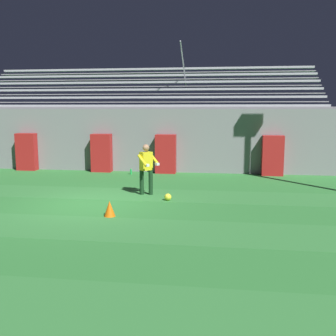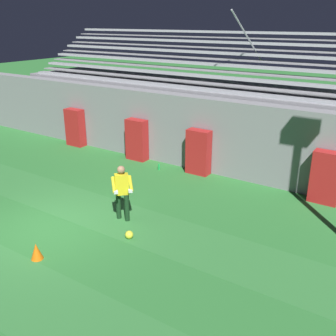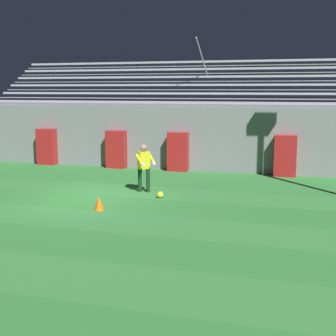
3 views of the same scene
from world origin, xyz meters
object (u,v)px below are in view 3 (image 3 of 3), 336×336
object	(u,v)px
padding_pillar_gate_right	(178,152)
traffic_cone	(99,203)
water_bottle	(143,169)
padding_pillar_far_right	(285,156)
padding_pillar_far_left	(47,147)
soccer_ball	(160,195)
padding_pillar_gate_left	(116,149)
goalkeeper	(144,165)

from	to	relation	value
padding_pillar_gate_right	traffic_cone	xyz separation A→B (m)	(-0.49, -7.15, -0.64)
water_bottle	padding_pillar_far_right	bearing A→B (deg)	4.92
padding_pillar_far_left	water_bottle	world-z (taller)	padding_pillar_far_left
traffic_cone	water_bottle	xyz separation A→B (m)	(-0.96, 6.64, -0.09)
traffic_cone	water_bottle	size ratio (longest dim) A/B	1.75
soccer_ball	water_bottle	xyz separation A→B (m)	(-2.24, 4.65, 0.01)
padding_pillar_gate_right	padding_pillar_far_left	world-z (taller)	same
padding_pillar_far_right	water_bottle	xyz separation A→B (m)	(-6.01, -0.52, -0.73)
padding_pillar_gate_left	padding_pillar_far_left	world-z (taller)	same
padding_pillar_far_right	padding_pillar_gate_left	bearing A→B (deg)	180.00
padding_pillar_gate_left	water_bottle	bearing A→B (deg)	-19.55
soccer_ball	water_bottle	distance (m)	5.16
padding_pillar_gate_left	goalkeeper	distance (m)	5.29
padding_pillar_far_left	soccer_ball	size ratio (longest dim) A/B	7.71
padding_pillar_far_right	goalkeeper	world-z (taller)	padding_pillar_far_right
padding_pillar_gate_right	soccer_ball	xyz separation A→B (m)	(0.80, -5.16, -0.74)
padding_pillar_gate_left	padding_pillar_gate_right	distance (m)	2.90
padding_pillar_far_left	goalkeeper	world-z (taller)	padding_pillar_far_left
soccer_ball	padding_pillar_gate_left	bearing A→B (deg)	125.62
padding_pillar_gate_left	traffic_cone	size ratio (longest dim) A/B	4.04
padding_pillar_far_right	traffic_cone	size ratio (longest dim) A/B	4.04
padding_pillar_gate_left	padding_pillar_far_left	bearing A→B (deg)	180.00
padding_pillar_gate_right	traffic_cone	size ratio (longest dim) A/B	4.04
padding_pillar_far_right	traffic_cone	world-z (taller)	padding_pillar_far_right
padding_pillar_far_left	padding_pillar_gate_right	bearing A→B (deg)	0.00
padding_pillar_gate_left	padding_pillar_gate_right	size ratio (longest dim) A/B	1.00
padding_pillar_far_right	traffic_cone	xyz separation A→B (m)	(-5.05, -7.15, -0.64)
padding_pillar_far_right	traffic_cone	bearing A→B (deg)	-125.23
padding_pillar_far_right	goalkeeper	bearing A→B (deg)	-135.95
padding_pillar_gate_left	padding_pillar_gate_right	xyz separation A→B (m)	(2.90, 0.00, 0.00)
goalkeeper	water_bottle	bearing A→B (deg)	110.11
padding_pillar_gate_left	water_bottle	world-z (taller)	padding_pillar_gate_left
padding_pillar_far_left	padding_pillar_far_right	bearing A→B (deg)	0.00
padding_pillar_gate_left	traffic_cone	bearing A→B (deg)	-71.33
goalkeeper	padding_pillar_gate_right	bearing A→B (deg)	89.82
padding_pillar_gate_left	traffic_cone	world-z (taller)	padding_pillar_gate_left
soccer_ball	traffic_cone	distance (m)	2.37
padding_pillar_gate_left	soccer_ball	world-z (taller)	padding_pillar_gate_left
goalkeeper	water_bottle	distance (m)	4.25
water_bottle	padding_pillar_gate_left	bearing A→B (deg)	160.45
padding_pillar_far_left	soccer_ball	bearing A→B (deg)	-35.43
padding_pillar_far_right	traffic_cone	distance (m)	8.78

